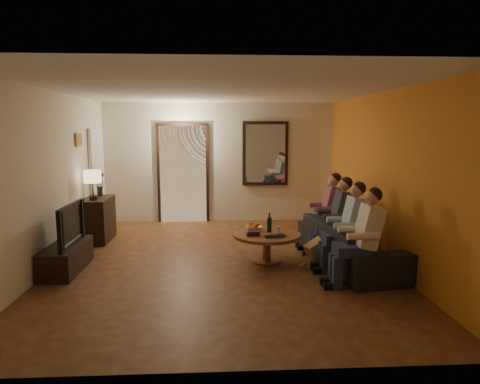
{
  "coord_description": "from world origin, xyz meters",
  "views": [
    {
      "loc": [
        -0.06,
        -6.36,
        2.05
      ],
      "look_at": [
        0.3,
        0.3,
        1.05
      ],
      "focal_mm": 32.0,
      "sensor_mm": 36.0,
      "label": 1
    }
  ],
  "objects": [
    {
      "name": "right_wall",
      "position": [
        2.5,
        0.0,
        1.3
      ],
      "size": [
        0.02,
        6.0,
        2.6
      ],
      "primitive_type": "cube",
      "color": "beige",
      "rests_on": "floor"
    },
    {
      "name": "person_a",
      "position": [
        1.82,
        -1.1,
        0.6
      ],
      "size": [
        0.6,
        0.4,
        1.2
      ],
      "primitive_type": null,
      "color": "tan",
      "rests_on": "sofa"
    },
    {
      "name": "oranges",
      "position": [
        0.52,
        0.21,
        0.55
      ],
      "size": [
        0.2,
        0.2,
        0.08
      ],
      "primitive_type": null,
      "color": "orange",
      "rests_on": "bowl"
    },
    {
      "name": "white_door",
      "position": [
        -2.46,
        2.3,
        1.02
      ],
      "size": [
        0.06,
        0.85,
        2.04
      ],
      "primitive_type": "cube",
      "color": "white",
      "rests_on": "floor"
    },
    {
      "name": "back_wall",
      "position": [
        0.0,
        3.0,
        1.3
      ],
      "size": [
        5.0,
        0.02,
        2.6
      ],
      "primitive_type": "cube",
      "color": "beige",
      "rests_on": "floor"
    },
    {
      "name": "person_d",
      "position": [
        1.82,
        0.7,
        0.6
      ],
      "size": [
        0.6,
        0.4,
        1.2
      ],
      "primitive_type": null,
      "color": "tan",
      "rests_on": "sofa"
    },
    {
      "name": "tv",
      "position": [
        -2.25,
        -0.26,
        0.68
      ],
      "size": [
        1.04,
        0.14,
        0.6
      ],
      "primitive_type": "imported",
      "rotation": [
        0.0,
        0.0,
        1.57
      ],
      "color": "black",
      "rests_on": "tv_stand"
    },
    {
      "name": "kitchen_doorway",
      "position": [
        -0.8,
        2.98,
        1.05
      ],
      "size": [
        1.0,
        0.06,
        2.1
      ],
      "primitive_type": "cube",
      "color": "#FFE0A5",
      "rests_on": "floor"
    },
    {
      "name": "sofa",
      "position": [
        1.92,
        -0.2,
        0.32
      ],
      "size": [
        2.32,
        1.17,
        0.65
      ],
      "primitive_type": "imported",
      "rotation": [
        0.0,
        0.0,
        1.71
      ],
      "color": "black",
      "rests_on": "floor"
    },
    {
      "name": "flower_vase",
      "position": [
        -2.25,
        1.66,
        1.01
      ],
      "size": [
        0.14,
        0.14,
        0.44
      ],
      "primitive_type": null,
      "color": "#C21438",
      "rests_on": "dresser"
    },
    {
      "name": "bowl",
      "position": [
        0.52,
        0.21,
        0.48
      ],
      "size": [
        0.26,
        0.26,
        0.06
      ],
      "primitive_type": "imported",
      "color": "white",
      "rests_on": "coffee_table"
    },
    {
      "name": "coffee_table",
      "position": [
        0.7,
        -0.01,
        0.23
      ],
      "size": [
        1.1,
        1.1,
        0.45
      ],
      "primitive_type": "cylinder",
      "rotation": [
        0.0,
        0.0,
        -0.07
      ],
      "color": "brown",
      "rests_on": "floor"
    },
    {
      "name": "fridge_glimpse",
      "position": [
        -0.55,
        2.98,
        0.9
      ],
      "size": [
        0.45,
        0.03,
        1.7
      ],
      "primitive_type": "cube",
      "color": "silver",
      "rests_on": "floor"
    },
    {
      "name": "laptop",
      "position": [
        0.8,
        -0.29,
        0.46
      ],
      "size": [
        0.37,
        0.28,
        0.03
      ],
      "primitive_type": "imported",
      "rotation": [
        0.0,
        0.0,
        0.21
      ],
      "color": "black",
      "rests_on": "coffee_table"
    },
    {
      "name": "tv_stand",
      "position": [
        -2.25,
        -0.26,
        0.19
      ],
      "size": [
        0.45,
        1.16,
        0.39
      ],
      "primitive_type": "cube",
      "color": "black",
      "rests_on": "floor"
    },
    {
      "name": "floor",
      "position": [
        0.0,
        0.0,
        0.0
      ],
      "size": [
        5.0,
        6.0,
        0.01
      ],
      "primitive_type": "cube",
      "color": "#452112",
      "rests_on": "ground"
    },
    {
      "name": "dog",
      "position": [
        1.48,
        -0.19,
        0.28
      ],
      "size": [
        0.61,
        0.44,
        0.56
      ],
      "primitive_type": null,
      "rotation": [
        0.0,
        0.0,
        0.41
      ],
      "color": "#9C7B48",
      "rests_on": "floor"
    },
    {
      "name": "left_wall",
      "position": [
        -2.5,
        0.0,
        1.3
      ],
      "size": [
        0.02,
        6.0,
        2.6
      ],
      "primitive_type": "cube",
      "color": "beige",
      "rests_on": "floor"
    },
    {
      "name": "mirror_frame",
      "position": [
        1.0,
        2.96,
        1.5
      ],
      "size": [
        1.0,
        0.05,
        1.4
      ],
      "primitive_type": "cube",
      "color": "black",
      "rests_on": "back_wall"
    },
    {
      "name": "table_lamp",
      "position": [
        -2.25,
        1.22,
        1.06
      ],
      "size": [
        0.3,
        0.3,
        0.54
      ],
      "primitive_type": null,
      "color": "beige",
      "rests_on": "dresser"
    },
    {
      "name": "person_b",
      "position": [
        1.82,
        -0.5,
        0.6
      ],
      "size": [
        0.6,
        0.4,
        1.2
      ],
      "primitive_type": null,
      "color": "tan",
      "rests_on": "sofa"
    },
    {
      "name": "person_c",
      "position": [
        1.82,
        0.1,
        0.6
      ],
      "size": [
        0.6,
        0.4,
        1.2
      ],
      "primitive_type": null,
      "color": "tan",
      "rests_on": "sofa"
    },
    {
      "name": "wine_glass",
      "position": [
        0.88,
        0.04,
        0.5
      ],
      "size": [
        0.06,
        0.06,
        0.1
      ],
      "primitive_type": "cylinder",
      "color": "silver",
      "rests_on": "coffee_table"
    },
    {
      "name": "orange_accent",
      "position": [
        2.49,
        0.0,
        1.3
      ],
      "size": [
        0.01,
        6.0,
        2.6
      ],
      "primitive_type": "cube",
      "color": "#C47A21",
      "rests_on": "right_wall"
    },
    {
      "name": "mirror_glass",
      "position": [
        1.0,
        2.93,
        1.5
      ],
      "size": [
        0.86,
        0.02,
        1.26
      ],
      "primitive_type": "cube",
      "color": "white",
      "rests_on": "back_wall"
    },
    {
      "name": "front_wall",
      "position": [
        0.0,
        -3.0,
        1.3
      ],
      "size": [
        5.0,
        0.02,
        2.6
      ],
      "primitive_type": "cube",
      "color": "beige",
      "rests_on": "floor"
    },
    {
      "name": "door_trim",
      "position": [
        -0.8,
        2.97,
        1.05
      ],
      "size": [
        1.12,
        0.04,
        2.22
      ],
      "primitive_type": "cube",
      "color": "black",
      "rests_on": "floor"
    },
    {
      "name": "ceiling",
      "position": [
        0.0,
        0.0,
        2.6
      ],
      "size": [
        5.0,
        6.0,
        0.01
      ],
      "primitive_type": "cube",
      "color": "white",
      "rests_on": "back_wall"
    },
    {
      "name": "art_canvas",
      "position": [
        -2.46,
        1.3,
        1.85
      ],
      "size": [
        0.01,
        0.22,
        0.18
      ],
      "primitive_type": "cube",
      "color": "brown",
      "rests_on": "left_wall"
    },
    {
      "name": "wine_bottle",
      "position": [
        0.75,
        0.09,
        0.6
      ],
      "size": [
        0.07,
        0.07,
        0.31
      ],
      "primitive_type": null,
      "color": "black",
      "rests_on": "coffee_table"
    },
    {
      "name": "framed_art",
      "position": [
        -2.47,
        1.3,
        1.85
      ],
      "size": [
        0.03,
        0.28,
        0.24
      ],
      "primitive_type": "cube",
      "color": "#B28C33",
      "rests_on": "left_wall"
    },
    {
      "name": "dresser",
      "position": [
        -2.25,
        1.44,
        0.39
      ],
      "size": [
        0.45,
        0.89,
        0.79
      ],
      "primitive_type": "cube",
      "color": "black",
      "rests_on": "floor"
    },
    {
      "name": "book_stack",
      "position": [
        0.48,
        -0.11,
        0.48
      ],
      "size": [
        0.2,
        0.15,
        0.07
      ],
      "primitive_type": null,
      "color": "black",
      "rests_on": "coffee_table"
    }
  ]
}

